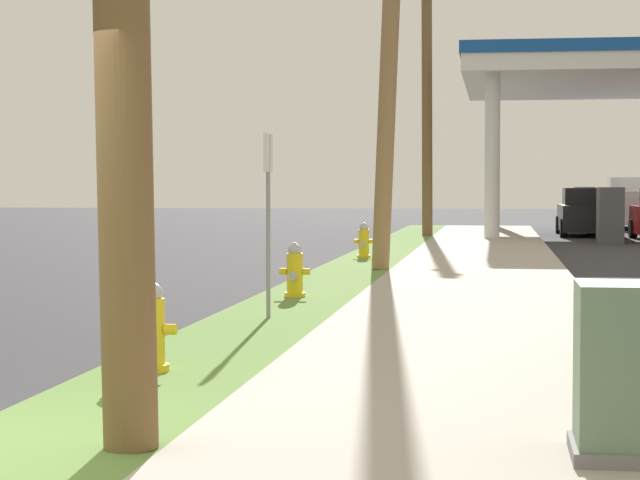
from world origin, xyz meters
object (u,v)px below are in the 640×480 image
Objects in this scene: fire_hydrant_second at (295,273)px; truck_white_at_forecourt at (635,205)px; fire_hydrant_third at (364,242)px; utility_cabinet at (618,378)px; fire_hydrant_nearest at (151,332)px; utility_pole_background at (427,102)px; car_black_by_far_pump at (588,214)px; street_sign_post at (268,186)px.

truck_white_at_forecourt is at bearing 75.66° from fire_hydrant_second.
fire_hydrant_third is 18.68m from utility_cabinet.
truck_white_at_forecourt reaches higher than fire_hydrant_nearest.
utility_pole_background is at bearing 95.32° from utility_cabinet.
truck_white_at_forecourt is (8.02, 31.36, 0.47)m from fire_hydrant_second.
utility_pole_background is 30.43m from utility_cabinet.
fire_hydrant_second is 0.14× the size of truck_white_at_forecourt.
fire_hydrant_second is 24.80m from car_black_by_far_pump.
utility_cabinet is at bearing -93.96° from car_black_by_far_pump.
car_black_by_far_pump is (5.72, 24.13, 0.28)m from fire_hydrant_second.
street_sign_post reaches higher than fire_hydrant_nearest.
truck_white_at_forecourt reaches higher than utility_cabinet.
fire_hydrant_third is (0.02, 15.73, 0.00)m from fire_hydrant_nearest.
utility_pole_background reaches higher than fire_hydrant_nearest.
fire_hydrant_third is 12.33m from utility_pole_background.
fire_hydrant_nearest is 4.24m from street_sign_post.
fire_hydrant_nearest is 38.89m from truck_white_at_forecourt.
truck_white_at_forecourt is at bearing 70.12° from fire_hydrant_third.
utility_pole_background is at bearing 86.83° from fire_hydrant_third.
fire_hydrant_third is (-0.05, 9.06, 0.00)m from fire_hydrant_second.
street_sign_post is at bearing -103.07° from truck_white_at_forecourt.
utility_pole_background is at bearing 88.60° from fire_hydrant_nearest.
fire_hydrant_second is 0.76× the size of utility_cabinet.
street_sign_post is (-0.47, -23.39, -2.58)m from utility_pole_background.
street_sign_post is 27.33m from car_black_by_far_pump.
truck_white_at_forecourt is at bearing 72.35° from car_black_by_far_pump.
utility_pole_background is 13.33m from truck_white_at_forecourt.
fire_hydrant_third is at bearing 100.64° from utility_cabinet.
utility_cabinet is at bearing -79.36° from fire_hydrant_third.
utility_cabinet is 33.52m from car_black_by_far_pump.
street_sign_post is 34.88m from truck_white_at_forecourt.
fire_hydrant_nearest is 0.16× the size of car_black_by_far_pump.
fire_hydrant_second is at bearing 110.11° from utility_cabinet.
street_sign_post is at bearing -87.11° from fire_hydrant_second.
fire_hydrant_second is at bearing -91.67° from utility_pole_background.
utility_pole_background is 23.54m from street_sign_post.
fire_hydrant_nearest is 0.09× the size of utility_pole_background.
utility_cabinet reaches higher than fire_hydrant_second.
utility_cabinet reaches higher than fire_hydrant_third.
car_black_by_far_pump is at bearing 76.67° from fire_hydrant_second.
fire_hydrant_second is 0.35× the size of street_sign_post.
fire_hydrant_nearest is 4.35m from utility_cabinet.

